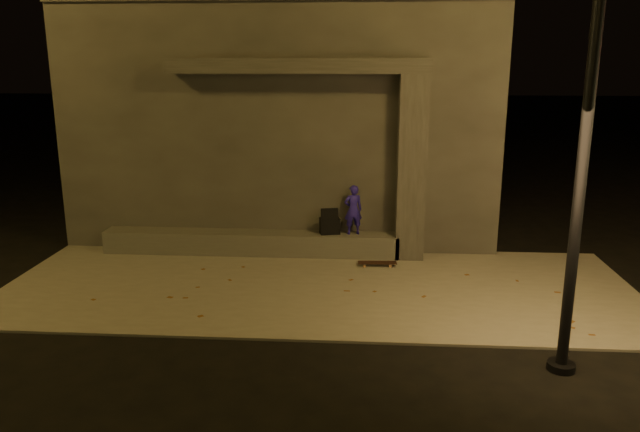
# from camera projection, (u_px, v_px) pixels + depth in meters

# --- Properties ---
(ground) EXTENTS (120.00, 120.00, 0.00)m
(ground) POSITION_uv_depth(u_px,v_px,m) (308.00, 336.00, 9.06)
(ground) COLOR black
(ground) RESTS_ON ground
(sidewalk) EXTENTS (11.00, 4.40, 0.04)m
(sidewalk) POSITION_uv_depth(u_px,v_px,m) (318.00, 286.00, 10.99)
(sidewalk) COLOR slate
(sidewalk) RESTS_ON ground
(building) EXTENTS (9.00, 5.10, 5.22)m
(building) POSITION_uv_depth(u_px,v_px,m) (290.00, 115.00, 14.76)
(building) COLOR #363431
(building) RESTS_ON ground
(ledge) EXTENTS (6.00, 0.55, 0.45)m
(ledge) POSITION_uv_depth(u_px,v_px,m) (251.00, 243.00, 12.73)
(ledge) COLOR #52504A
(ledge) RESTS_ON sidewalk
(column) EXTENTS (0.55, 0.55, 3.60)m
(column) POSITION_uv_depth(u_px,v_px,m) (411.00, 168.00, 12.12)
(column) COLOR #363431
(column) RESTS_ON sidewalk
(canopy) EXTENTS (5.00, 0.70, 0.28)m
(canopy) POSITION_uv_depth(u_px,v_px,m) (298.00, 66.00, 11.84)
(canopy) COLOR #363431
(canopy) RESTS_ON column
(skateboarder) EXTENTS (0.41, 0.32, 1.00)m
(skateboarder) POSITION_uv_depth(u_px,v_px,m) (353.00, 210.00, 12.40)
(skateboarder) COLOR #201691
(skateboarder) RESTS_ON ledge
(backpack) EXTENTS (0.44, 0.34, 0.55)m
(backpack) POSITION_uv_depth(u_px,v_px,m) (330.00, 224.00, 12.51)
(backpack) COLOR black
(backpack) RESTS_ON ledge
(skateboard) EXTENTS (0.75, 0.23, 0.08)m
(skateboard) POSITION_uv_depth(u_px,v_px,m) (377.00, 263.00, 11.96)
(skateboard) COLOR black
(skateboard) RESTS_ON sidewalk
(street_lamp_0) EXTENTS (0.36, 0.36, 6.89)m
(street_lamp_0) POSITION_uv_depth(u_px,v_px,m) (594.00, 59.00, 7.12)
(street_lamp_0) COLOR black
(street_lamp_0) RESTS_ON ground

